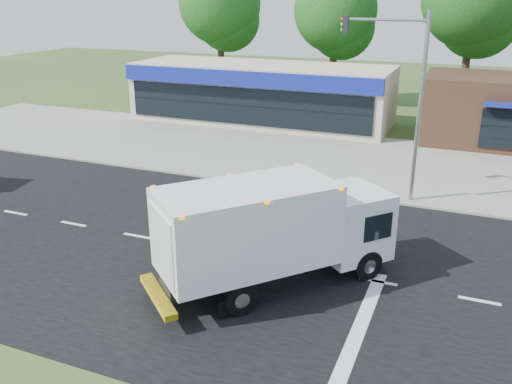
% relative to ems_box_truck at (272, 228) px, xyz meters
% --- Properties ---
extents(ground, '(120.00, 120.00, 0.00)m').
position_rel_ems_box_truck_xyz_m(ground, '(0.05, 1.45, -1.97)').
color(ground, '#385123').
rests_on(ground, ground).
extents(road_asphalt, '(60.00, 14.00, 0.02)m').
position_rel_ems_box_truck_xyz_m(road_asphalt, '(0.05, 1.45, -1.96)').
color(road_asphalt, black).
rests_on(road_asphalt, ground).
extents(sidewalk, '(60.00, 2.40, 0.12)m').
position_rel_ems_box_truck_xyz_m(sidewalk, '(0.05, 9.65, -1.91)').
color(sidewalk, gray).
rests_on(sidewalk, ground).
extents(parking_apron, '(60.00, 9.00, 0.02)m').
position_rel_ems_box_truck_xyz_m(parking_apron, '(0.05, 15.45, -1.96)').
color(parking_apron, gray).
rests_on(parking_apron, ground).
extents(lane_markings, '(55.20, 7.00, 0.01)m').
position_rel_ems_box_truck_xyz_m(lane_markings, '(1.40, 0.10, -1.95)').
color(lane_markings, silver).
rests_on(lane_markings, road_asphalt).
extents(ems_box_truck, '(6.85, 7.33, 3.41)m').
position_rel_ems_box_truck_xyz_m(ems_box_truck, '(0.00, 0.00, 0.00)').
color(ems_box_truck, black).
rests_on(ems_box_truck, ground).
extents(emergency_worker, '(0.76, 0.73, 1.87)m').
position_rel_ems_box_truck_xyz_m(emergency_worker, '(-4.20, 0.34, -1.05)').
color(emergency_worker, tan).
rests_on(emergency_worker, ground).
extents(retail_strip_mall, '(18.00, 6.20, 4.00)m').
position_rel_ems_box_truck_xyz_m(retail_strip_mall, '(-8.95, 21.38, 0.05)').
color(retail_strip_mall, beige).
rests_on(retail_strip_mall, ground).
extents(brown_storefront, '(10.00, 6.70, 4.00)m').
position_rel_ems_box_truck_xyz_m(brown_storefront, '(7.05, 21.43, 0.04)').
color(brown_storefront, '#382316').
rests_on(brown_storefront, ground).
extents(traffic_signal_pole, '(3.51, 0.25, 8.00)m').
position_rel_ems_box_truck_xyz_m(traffic_signal_pole, '(2.40, 9.05, 2.96)').
color(traffic_signal_pole, gray).
rests_on(traffic_signal_pole, ground).
extents(background_trees, '(36.77, 7.39, 12.10)m').
position_rel_ems_box_truck_xyz_m(background_trees, '(-0.80, 29.62, 5.42)').
color(background_trees, '#332114').
rests_on(background_trees, ground).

